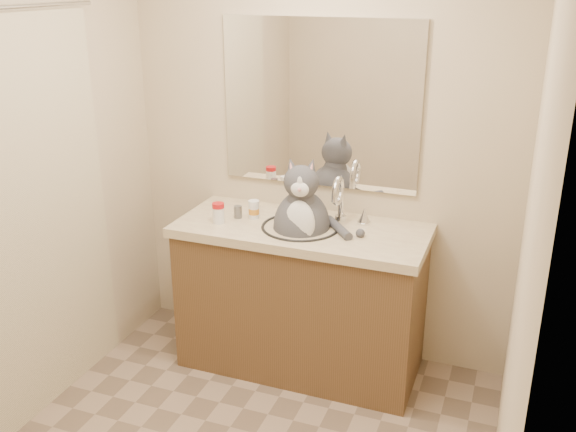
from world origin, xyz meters
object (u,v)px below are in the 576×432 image
object	(u,v)px
cat	(302,222)
pill_bottle_orange	(254,210)
pill_bottle_redcap	(218,213)
grey_canister	(238,212)

from	to	relation	value
cat	pill_bottle_orange	xyz separation A→B (m)	(-0.29, 0.04, 0.02)
cat	pill_bottle_orange	size ratio (longest dim) A/B	5.92
cat	pill_bottle_redcap	bearing A→B (deg)	177.21
pill_bottle_redcap	pill_bottle_orange	world-z (taller)	pill_bottle_redcap
cat	pill_bottle_orange	bearing A→B (deg)	157.30
grey_canister	pill_bottle_orange	bearing A→B (deg)	19.23
cat	pill_bottle_orange	world-z (taller)	cat
pill_bottle_redcap	grey_canister	world-z (taller)	pill_bottle_redcap
cat	grey_canister	distance (m)	0.38
pill_bottle_redcap	pill_bottle_orange	bearing A→B (deg)	41.82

